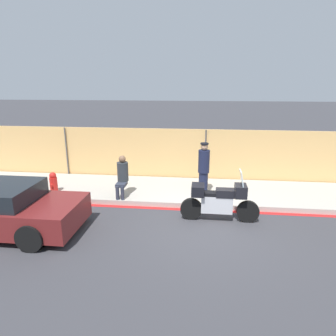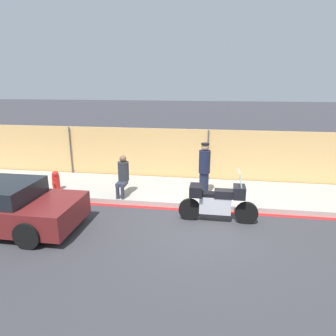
{
  "view_description": "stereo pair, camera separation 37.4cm",
  "coord_description": "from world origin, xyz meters",
  "px_view_note": "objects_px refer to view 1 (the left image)",
  "views": [
    {
      "loc": [
        -0.17,
        -7.5,
        3.82
      ],
      "look_at": [
        -1.2,
        1.65,
        1.2
      ],
      "focal_mm": 32.0,
      "sensor_mm": 36.0,
      "label": 1
    },
    {
      "loc": [
        0.2,
        -7.45,
        3.82
      ],
      "look_at": [
        -1.2,
        1.65,
        1.2
      ],
      "focal_mm": 32.0,
      "sensor_mm": 36.0,
      "label": 2
    }
  ],
  "objects_px": {
    "motorcycle": "(219,200)",
    "fire_hydrant": "(53,182)",
    "person_seated_on_curb": "(122,174)",
    "officer_standing": "(204,168)"
  },
  "relations": [
    {
      "from": "officer_standing",
      "to": "fire_hydrant",
      "type": "bearing_deg",
      "value": -175.5
    },
    {
      "from": "officer_standing",
      "to": "person_seated_on_curb",
      "type": "bearing_deg",
      "value": -169.65
    },
    {
      "from": "motorcycle",
      "to": "person_seated_on_curb",
      "type": "bearing_deg",
      "value": 159.02
    },
    {
      "from": "motorcycle",
      "to": "fire_hydrant",
      "type": "bearing_deg",
      "value": 167.27
    },
    {
      "from": "person_seated_on_curb",
      "to": "motorcycle",
      "type": "bearing_deg",
      "value": -21.29
    },
    {
      "from": "motorcycle",
      "to": "officer_standing",
      "type": "distance_m",
      "value": 1.81
    },
    {
      "from": "motorcycle",
      "to": "fire_hydrant",
      "type": "relative_size",
      "value": 3.18
    },
    {
      "from": "motorcycle",
      "to": "officer_standing",
      "type": "xyz_separation_m",
      "value": [
        -0.44,
        1.7,
        0.45
      ]
    },
    {
      "from": "fire_hydrant",
      "to": "person_seated_on_curb",
      "type": "bearing_deg",
      "value": -1.9
    },
    {
      "from": "motorcycle",
      "to": "person_seated_on_curb",
      "type": "height_order",
      "value": "person_seated_on_curb"
    }
  ]
}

